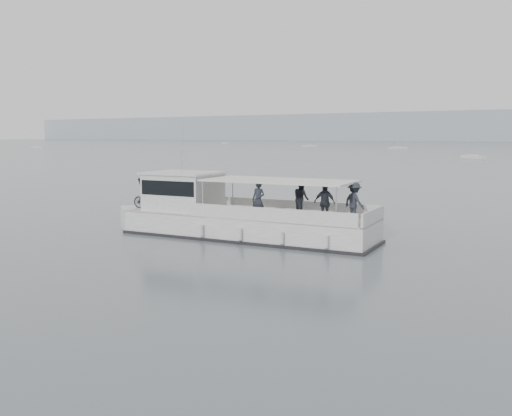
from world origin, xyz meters
The scene contains 3 objects.
ground centered at (0.00, 0.00, 0.00)m, with size 1400.00×1400.00×0.00m, color #515A5F.
tour_boat centered at (3.94, 0.75, 1.04)m, with size 15.31×5.07×6.37m.
moored_fleet centered at (-22.95, 198.36, 0.36)m, with size 418.17×324.37×9.36m.
Camera 1 is at (21.55, -23.40, 5.29)m, focal length 40.00 mm.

